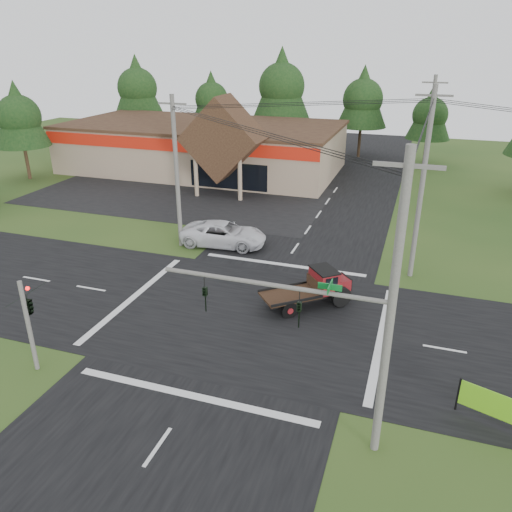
% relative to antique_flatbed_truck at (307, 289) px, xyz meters
% --- Properties ---
extents(ground, '(120.00, 120.00, 0.00)m').
position_rel_antique_flatbed_truck_xyz_m(ground, '(-2.72, -2.09, -1.06)').
color(ground, '#274719').
rests_on(ground, ground).
extents(road_ns, '(12.00, 120.00, 0.02)m').
position_rel_antique_flatbed_truck_xyz_m(road_ns, '(-2.72, -2.09, -1.05)').
color(road_ns, black).
rests_on(road_ns, ground).
extents(road_ew, '(120.00, 12.00, 0.02)m').
position_rel_antique_flatbed_truck_xyz_m(road_ew, '(-2.72, -2.09, -1.05)').
color(road_ew, black).
rests_on(road_ew, ground).
extents(parking_apron, '(28.00, 14.00, 0.02)m').
position_rel_antique_flatbed_truck_xyz_m(parking_apron, '(-16.72, 16.91, -1.05)').
color(parking_apron, black).
rests_on(parking_apron, ground).
extents(cvs_building, '(30.40, 18.20, 9.19)m').
position_rel_antique_flatbed_truck_xyz_m(cvs_building, '(-18.42, 27.48, 1.72)').
color(cvs_building, '#A0846C').
rests_on(cvs_building, ground).
extents(traffic_signal_mast, '(8.12, 0.24, 7.00)m').
position_rel_antique_flatbed_truck_xyz_m(traffic_signal_mast, '(3.10, -9.59, 3.36)').
color(traffic_signal_mast, '#595651').
rests_on(traffic_signal_mast, ground).
extents(traffic_signal_corner, '(0.53, 2.48, 4.40)m').
position_rel_antique_flatbed_truck_xyz_m(traffic_signal_corner, '(-10.22, -9.42, 2.46)').
color(traffic_signal_corner, '#595651').
rests_on(traffic_signal_corner, ground).
extents(utility_pole_nr, '(2.00, 0.30, 11.00)m').
position_rel_antique_flatbed_truck_xyz_m(utility_pole_nr, '(4.78, -9.59, 4.58)').
color(utility_pole_nr, '#595651').
rests_on(utility_pole_nr, ground).
extents(utility_pole_nw, '(2.00, 0.30, 10.50)m').
position_rel_antique_flatbed_truck_xyz_m(utility_pole_nw, '(-10.72, 5.91, 4.33)').
color(utility_pole_nw, '#595651').
rests_on(utility_pole_nw, ground).
extents(utility_pole_ne, '(2.00, 0.30, 11.50)m').
position_rel_antique_flatbed_truck_xyz_m(utility_pole_ne, '(5.28, 5.91, 4.83)').
color(utility_pole_ne, '#595651').
rests_on(utility_pole_ne, ground).
extents(utility_pole_n, '(2.00, 0.30, 11.20)m').
position_rel_antique_flatbed_truck_xyz_m(utility_pole_n, '(5.28, 19.91, 4.68)').
color(utility_pole_n, '#595651').
rests_on(utility_pole_n, ground).
extents(tree_row_a, '(6.72, 6.72, 12.12)m').
position_rel_antique_flatbed_truck_xyz_m(tree_row_a, '(-32.72, 37.91, 6.99)').
color(tree_row_a, '#332316').
rests_on(tree_row_a, ground).
extents(tree_row_b, '(5.60, 5.60, 10.10)m').
position_rel_antique_flatbed_truck_xyz_m(tree_row_b, '(-22.72, 39.91, 5.64)').
color(tree_row_b, '#332316').
rests_on(tree_row_b, ground).
extents(tree_row_c, '(7.28, 7.28, 13.13)m').
position_rel_antique_flatbed_truck_xyz_m(tree_row_c, '(-12.72, 38.91, 7.66)').
color(tree_row_c, '#332316').
rests_on(tree_row_c, ground).
extents(tree_row_d, '(6.16, 6.16, 11.11)m').
position_rel_antique_flatbed_truck_xyz_m(tree_row_d, '(-2.72, 39.91, 6.32)').
color(tree_row_d, '#332316').
rests_on(tree_row_d, ground).
extents(tree_row_e, '(5.04, 5.04, 9.09)m').
position_rel_antique_flatbed_truck_xyz_m(tree_row_e, '(5.28, 37.91, 4.97)').
color(tree_row_e, '#332316').
rests_on(tree_row_e, ground).
extents(tree_side_w, '(5.60, 5.60, 10.10)m').
position_rel_antique_flatbed_truck_xyz_m(tree_side_w, '(-34.72, 17.91, 5.64)').
color(tree_side_w, '#332316').
rests_on(tree_side_w, ground).
extents(antique_flatbed_truck, '(5.12, 4.76, 2.12)m').
position_rel_antique_flatbed_truck_xyz_m(antique_flatbed_truck, '(0.00, 0.00, 0.00)').
color(antique_flatbed_truck, maroon).
rests_on(antique_flatbed_truck, ground).
extents(white_pickup, '(6.31, 3.32, 1.69)m').
position_rel_antique_flatbed_truck_xyz_m(white_pickup, '(-7.78, 6.93, -0.21)').
color(white_pickup, white).
rests_on(white_pickup, ground).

